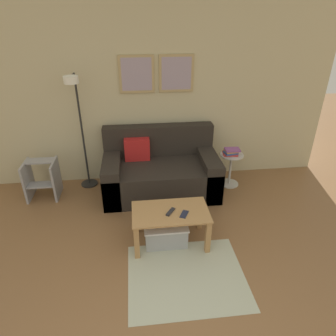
{
  "coord_description": "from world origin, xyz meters",
  "views": [
    {
      "loc": [
        -0.12,
        -1.0,
        2.39
      ],
      "look_at": [
        0.21,
        1.89,
        0.85
      ],
      "focal_mm": 32.0,
      "sensor_mm": 36.0,
      "label": 1
    }
  ],
  "objects_px": {
    "coffee_table": "(170,218)",
    "book_stack": "(231,152)",
    "step_stool": "(42,178)",
    "storage_bin": "(166,232)",
    "couch": "(160,172)",
    "cell_phone": "(184,214)",
    "floor_lamp": "(78,119)",
    "remote_control": "(170,212)",
    "side_table": "(231,167)"
  },
  "relations": [
    {
      "from": "side_table",
      "to": "remote_control",
      "type": "xyz_separation_m",
      "value": [
        -1.06,
        -1.21,
        0.13
      ]
    },
    {
      "from": "storage_bin",
      "to": "cell_phone",
      "type": "bearing_deg",
      "value": -24.4
    },
    {
      "from": "book_stack",
      "to": "step_stool",
      "type": "bearing_deg",
      "value": -179.82
    },
    {
      "from": "storage_bin",
      "to": "remote_control",
      "type": "height_order",
      "value": "remote_control"
    },
    {
      "from": "couch",
      "to": "step_stool",
      "type": "xyz_separation_m",
      "value": [
        -1.67,
        0.02,
        -0.02
      ]
    },
    {
      "from": "side_table",
      "to": "cell_phone",
      "type": "bearing_deg",
      "value": -126.06
    },
    {
      "from": "cell_phone",
      "to": "step_stool",
      "type": "height_order",
      "value": "step_stool"
    },
    {
      "from": "book_stack",
      "to": "coffee_table",
      "type": "bearing_deg",
      "value": -131.43
    },
    {
      "from": "book_stack",
      "to": "remote_control",
      "type": "distance_m",
      "value": 1.59
    },
    {
      "from": "coffee_table",
      "to": "step_stool",
      "type": "distance_m",
      "value": 2.05
    },
    {
      "from": "remote_control",
      "to": "floor_lamp",
      "type": "bearing_deg",
      "value": 163.57
    },
    {
      "from": "floor_lamp",
      "to": "book_stack",
      "type": "distance_m",
      "value": 2.2
    },
    {
      "from": "step_stool",
      "to": "floor_lamp",
      "type": "bearing_deg",
      "value": 12.03
    },
    {
      "from": "coffee_table",
      "to": "cell_phone",
      "type": "relative_size",
      "value": 6.07
    },
    {
      "from": "floor_lamp",
      "to": "side_table",
      "type": "height_order",
      "value": "floor_lamp"
    },
    {
      "from": "couch",
      "to": "book_stack",
      "type": "distance_m",
      "value": 1.08
    },
    {
      "from": "couch",
      "to": "coffee_table",
      "type": "distance_m",
      "value": 1.15
    },
    {
      "from": "storage_bin",
      "to": "step_stool",
      "type": "distance_m",
      "value": 2.0
    },
    {
      "from": "floor_lamp",
      "to": "cell_phone",
      "type": "xyz_separation_m",
      "value": [
        1.23,
        -1.37,
        -0.67
      ]
    },
    {
      "from": "book_stack",
      "to": "remote_control",
      "type": "bearing_deg",
      "value": -131.01
    },
    {
      "from": "coffee_table",
      "to": "couch",
      "type": "bearing_deg",
      "value": 90.39
    },
    {
      "from": "storage_bin",
      "to": "cell_phone",
      "type": "xyz_separation_m",
      "value": [
        0.2,
        -0.09,
        0.3
      ]
    },
    {
      "from": "couch",
      "to": "floor_lamp",
      "type": "distance_m",
      "value": 1.35
    },
    {
      "from": "floor_lamp",
      "to": "step_stool",
      "type": "distance_m",
      "value": 1.02
    },
    {
      "from": "couch",
      "to": "book_stack",
      "type": "bearing_deg",
      "value": 1.66
    },
    {
      "from": "storage_bin",
      "to": "coffee_table",
      "type": "bearing_deg",
      "value": -15.59
    },
    {
      "from": "coffee_table",
      "to": "book_stack",
      "type": "relative_size",
      "value": 3.5
    },
    {
      "from": "storage_bin",
      "to": "remote_control",
      "type": "distance_m",
      "value": 0.31
    },
    {
      "from": "floor_lamp",
      "to": "storage_bin",
      "type": "bearing_deg",
      "value": -51.12
    },
    {
      "from": "couch",
      "to": "book_stack",
      "type": "height_order",
      "value": "couch"
    },
    {
      "from": "side_table",
      "to": "cell_phone",
      "type": "relative_size",
      "value": 3.62
    },
    {
      "from": "side_table",
      "to": "cell_phone",
      "type": "height_order",
      "value": "side_table"
    },
    {
      "from": "storage_bin",
      "to": "remote_control",
      "type": "relative_size",
      "value": 3.29
    },
    {
      "from": "floor_lamp",
      "to": "book_stack",
      "type": "xyz_separation_m",
      "value": [
        2.13,
        -0.12,
        -0.55
      ]
    },
    {
      "from": "floor_lamp",
      "to": "book_stack",
      "type": "bearing_deg",
      "value": -3.19
    },
    {
      "from": "storage_bin",
      "to": "cell_phone",
      "type": "height_order",
      "value": "cell_phone"
    },
    {
      "from": "storage_bin",
      "to": "step_stool",
      "type": "xyz_separation_m",
      "value": [
        -1.63,
        1.15,
        0.16
      ]
    },
    {
      "from": "remote_control",
      "to": "step_stool",
      "type": "distance_m",
      "value": 2.06
    },
    {
      "from": "book_stack",
      "to": "step_stool",
      "type": "height_order",
      "value": "book_stack"
    },
    {
      "from": "couch",
      "to": "remote_control",
      "type": "relative_size",
      "value": 10.78
    },
    {
      "from": "floor_lamp",
      "to": "side_table",
      "type": "distance_m",
      "value": 2.29
    },
    {
      "from": "coffee_table",
      "to": "step_stool",
      "type": "xyz_separation_m",
      "value": [
        -1.68,
        1.17,
        -0.05
      ]
    },
    {
      "from": "storage_bin",
      "to": "floor_lamp",
      "type": "height_order",
      "value": "floor_lamp"
    },
    {
      "from": "cell_phone",
      "to": "step_stool",
      "type": "relative_size",
      "value": 0.26
    },
    {
      "from": "coffee_table",
      "to": "storage_bin",
      "type": "relative_size",
      "value": 1.72
    },
    {
      "from": "coffee_table",
      "to": "floor_lamp",
      "type": "height_order",
      "value": "floor_lamp"
    },
    {
      "from": "coffee_table",
      "to": "cell_phone",
      "type": "height_order",
      "value": "cell_phone"
    },
    {
      "from": "side_table",
      "to": "book_stack",
      "type": "relative_size",
      "value": 2.08
    },
    {
      "from": "book_stack",
      "to": "cell_phone",
      "type": "relative_size",
      "value": 1.74
    },
    {
      "from": "couch",
      "to": "side_table",
      "type": "relative_size",
      "value": 3.19
    }
  ]
}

